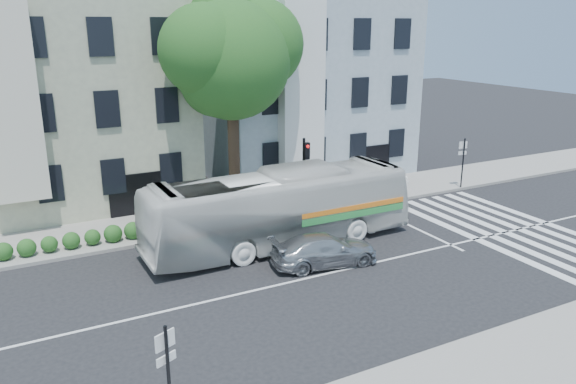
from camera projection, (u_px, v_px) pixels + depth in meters
ground at (321, 275)px, 21.30m from camera, size 120.00×120.00×0.00m
sidewalk_far at (239, 213)px, 28.06m from camera, size 80.00×4.00×0.15m
building_left at (61, 96)px, 29.33m from camera, size 12.00×10.00×11.00m
building_right at (296, 84)px, 35.55m from camera, size 12.00×10.00×11.00m
street_tree at (230, 53)px, 26.48m from camera, size 7.30×5.90×11.10m
bus at (280, 209)px, 23.75m from camera, size 2.93×11.84×3.29m
sedan at (324, 250)px, 22.07m from camera, size 2.34×4.49×1.24m
hedge at (92, 237)px, 23.72m from camera, size 8.40×3.16×0.70m
traffic_signal at (305, 168)px, 26.74m from camera, size 0.42×0.52×3.98m
fire_hydrant at (406, 182)px, 31.91m from camera, size 0.40×0.23×0.71m
near_sign_pole at (168, 369)px, 12.24m from camera, size 0.49×0.26×2.86m
far_sign_pole at (463, 157)px, 31.70m from camera, size 0.51×0.20×2.85m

